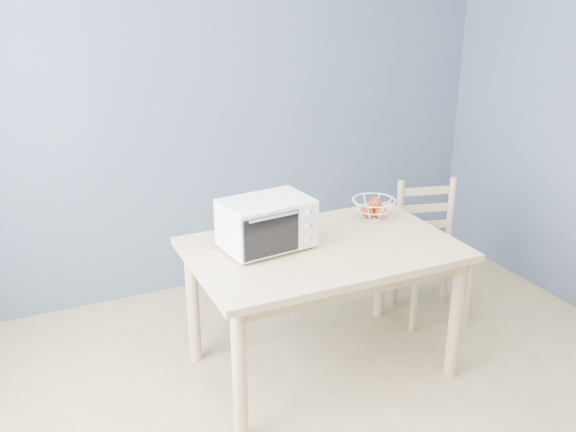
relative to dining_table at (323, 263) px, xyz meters
name	(u,v)px	position (x,y,z in m)	size (l,w,h in m)	color
room	(416,209)	(-0.13, -0.95, 0.65)	(4.01, 4.51, 2.61)	tan
dining_table	(323,263)	(0.00, 0.00, 0.00)	(1.40, 0.90, 0.75)	tan
toaster_oven	(264,224)	(-0.30, 0.10, 0.24)	(0.49, 0.38, 0.27)	white
fruit_basket	(373,208)	(0.45, 0.24, 0.17)	(0.27, 0.27, 0.13)	white
dining_chair	(430,252)	(0.92, 0.27, -0.22)	(0.50, 0.50, 0.87)	tan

